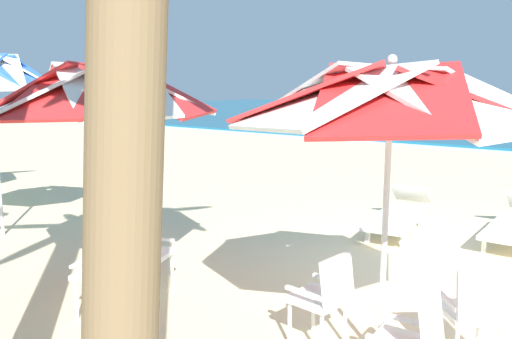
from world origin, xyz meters
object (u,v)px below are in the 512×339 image
at_px(beach_umbrella_0, 391,98).
at_px(plastic_chair_2, 474,309).
at_px(beach_umbrella_1, 101,92).
at_px(plastic_chair_0, 324,294).
at_px(plastic_chair_4, 104,265).
at_px(plastic_chair_3, 144,248).
at_px(sun_lounger_1, 399,213).

height_order(beach_umbrella_0, plastic_chair_2, beach_umbrella_0).
bearing_deg(beach_umbrella_1, plastic_chair_0, 6.56).
xyz_separation_m(plastic_chair_0, plastic_chair_2, (1.13, 0.47, 0.00)).
distance_m(beach_umbrella_1, plastic_chair_4, 1.84).
bearing_deg(beach_umbrella_0, plastic_chair_4, -162.91).
height_order(beach_umbrella_1, plastic_chair_4, beach_umbrella_1).
bearing_deg(plastic_chair_4, plastic_chair_3, 99.36).
xyz_separation_m(plastic_chair_0, plastic_chair_3, (-2.23, -0.10, 0.00)).
bearing_deg(plastic_chair_0, plastic_chair_2, 22.77).
distance_m(beach_umbrella_0, beach_umbrella_1, 3.11).
bearing_deg(plastic_chair_3, plastic_chair_0, 2.49).
distance_m(plastic_chair_4, sun_lounger_1, 4.80).
bearing_deg(beach_umbrella_1, plastic_chair_2, 11.72).
bearing_deg(sun_lounger_1, beach_umbrella_0, -70.48).
height_order(beach_umbrella_1, plastic_chair_3, beach_umbrella_1).
distance_m(plastic_chair_3, sun_lounger_1, 4.25).
xyz_separation_m(plastic_chair_0, plastic_chair_4, (-2.13, -0.71, 0.00)).
bearing_deg(plastic_chair_2, plastic_chair_3, -170.36).
height_order(plastic_chair_0, beach_umbrella_1, beach_umbrella_1).
bearing_deg(sun_lounger_1, plastic_chair_2, -59.94).
xyz_separation_m(beach_umbrella_0, plastic_chair_4, (-2.62, -0.81, -1.71)).
height_order(beach_umbrella_0, sun_lounger_1, beach_umbrella_0).
xyz_separation_m(plastic_chair_3, sun_lounger_1, (1.37, 4.01, -0.22)).
distance_m(plastic_chair_0, plastic_chair_4, 2.25).
xyz_separation_m(beach_umbrella_0, plastic_chair_3, (-2.73, -0.19, -1.71)).
xyz_separation_m(beach_umbrella_0, plastic_chair_2, (0.64, 0.38, -1.71)).
bearing_deg(beach_umbrella_1, plastic_chair_4, -41.65).
bearing_deg(plastic_chair_2, plastic_chair_4, -160.06).
bearing_deg(plastic_chair_0, plastic_chair_4, -161.60).
height_order(beach_umbrella_0, plastic_chair_3, beach_umbrella_0).
bearing_deg(sun_lounger_1, plastic_chair_4, -105.37).
bearing_deg(plastic_chair_0, beach_umbrella_0, 11.20).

